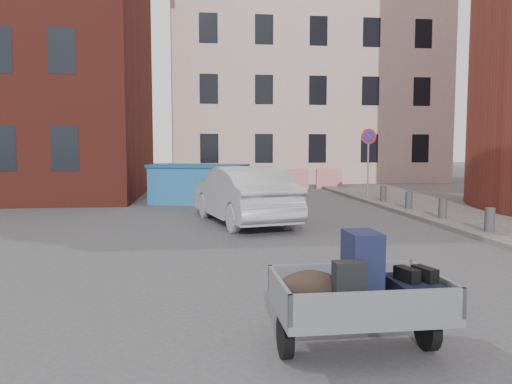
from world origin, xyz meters
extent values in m
plane|color=#38383A|center=(0.00, 0.00, 0.00)|extent=(120.00, 120.00, 0.00)
cube|color=#C8A39A|center=(6.00, 22.00, 7.00)|extent=(16.00, 8.00, 14.00)
cylinder|color=gray|center=(6.00, 9.50, 1.42)|extent=(0.07, 0.07, 2.60)
cylinder|color=red|center=(6.00, 9.48, 2.47)|extent=(0.60, 0.03, 0.60)
cylinder|color=navy|center=(6.00, 9.46, 2.47)|extent=(0.44, 0.03, 0.44)
cylinder|color=#3A3A3D|center=(6.00, 1.20, 0.40)|extent=(0.22, 0.22, 0.55)
cylinder|color=#3A3A3D|center=(6.00, 3.40, 0.40)|extent=(0.22, 0.22, 0.55)
cylinder|color=#3A3A3D|center=(6.00, 5.60, 0.40)|extent=(0.22, 0.22, 0.55)
cylinder|color=#3A3A3D|center=(6.00, 7.80, 0.40)|extent=(0.22, 0.22, 0.55)
cube|color=red|center=(2.50, 15.00, 0.50)|extent=(1.30, 0.18, 1.00)
cube|color=red|center=(4.20, 15.00, 0.50)|extent=(1.30, 0.18, 1.00)
cube|color=red|center=(5.90, 15.00, 0.50)|extent=(1.30, 0.18, 1.00)
cylinder|color=black|center=(0.29, -4.75, 0.22)|extent=(0.11, 0.44, 0.44)
cylinder|color=black|center=(1.73, -4.72, 0.22)|extent=(0.11, 0.44, 0.44)
cube|color=slate|center=(1.01, -4.73, 0.46)|extent=(1.62, 1.13, 0.08)
cube|color=slate|center=(0.23, -4.75, 0.64)|extent=(0.06, 1.10, 0.28)
cube|color=slate|center=(1.79, -4.72, 0.64)|extent=(0.06, 1.10, 0.28)
cube|color=slate|center=(1.00, -4.20, 0.64)|extent=(1.60, 0.07, 0.28)
cube|color=slate|center=(1.02, -5.26, 0.64)|extent=(1.60, 0.07, 0.28)
cube|color=slate|center=(0.99, -3.83, 0.40)|extent=(0.09, 0.70, 0.06)
cube|color=#181C39|center=(1.06, -4.68, 0.85)|extent=(0.31, 0.46, 0.70)
cube|color=black|center=(1.51, -4.82, 0.62)|extent=(0.41, 0.61, 0.25)
ellipsoid|color=black|center=(0.51, -4.79, 0.68)|extent=(0.61, 0.37, 0.36)
cube|color=black|center=(0.83, -4.99, 0.74)|extent=(0.28, 0.19, 0.48)
ellipsoid|color=#1725B2|center=(0.95, -4.38, 0.62)|extent=(0.37, 0.31, 0.24)
cube|color=black|center=(1.43, -4.87, 0.81)|extent=(0.18, 0.29, 0.13)
cube|color=black|center=(1.61, -4.87, 0.81)|extent=(0.18, 0.29, 0.13)
cube|color=#1F5C95|center=(-0.55, 8.83, 0.66)|extent=(3.64, 2.54, 1.32)
cube|color=navy|center=(-0.55, 8.83, 1.38)|extent=(3.78, 2.68, 0.11)
imported|color=#A0A1A7|center=(0.62, 3.95, 0.77)|extent=(2.70, 4.91, 1.53)
camera|label=1|loc=(-0.50, -9.32, 2.01)|focal=35.00mm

